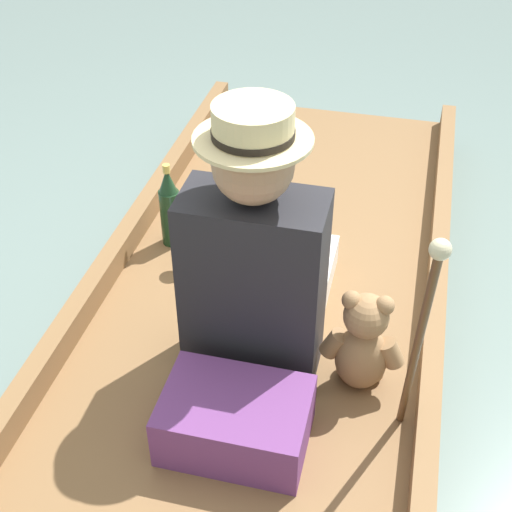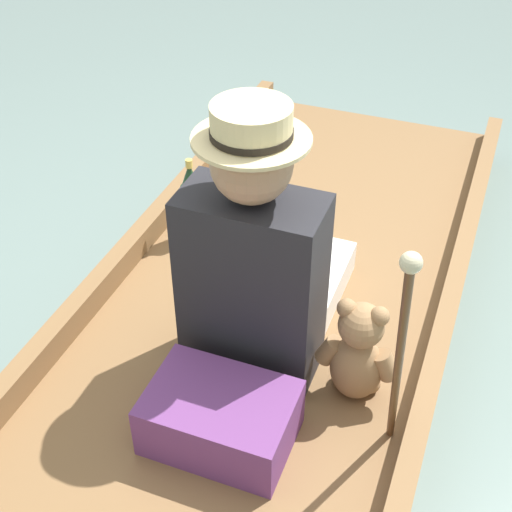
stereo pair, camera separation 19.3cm
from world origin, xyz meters
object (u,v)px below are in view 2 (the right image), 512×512
at_px(seated_person, 261,265).
at_px(teddy_bear, 358,353).
at_px(wine_glass, 202,243).
at_px(champagne_bottle, 191,202).
at_px(walking_cane, 401,346).

distance_m(seated_person, teddy_bear, 0.36).
height_order(wine_glass, champagne_bottle, champagne_bottle).
bearing_deg(wine_glass, champagne_bottle, 126.74).
relative_size(seated_person, champagne_bottle, 2.57).
relative_size(wine_glass, walking_cane, 0.15).
xyz_separation_m(teddy_bear, champagne_bottle, (-0.75, 0.53, -0.01)).
bearing_deg(walking_cane, teddy_bear, 118.57).
height_order(walking_cane, champagne_bottle, walking_cane).
xyz_separation_m(seated_person, teddy_bear, (0.32, -0.09, -0.15)).
distance_m(teddy_bear, wine_glass, 0.76).
bearing_deg(teddy_bear, walking_cane, -61.43).
relative_size(seated_person, wine_glass, 7.16).
bearing_deg(wine_glass, teddy_bear, -31.28).
relative_size(seated_person, walking_cane, 1.07).
bearing_deg(seated_person, teddy_bear, -22.39).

